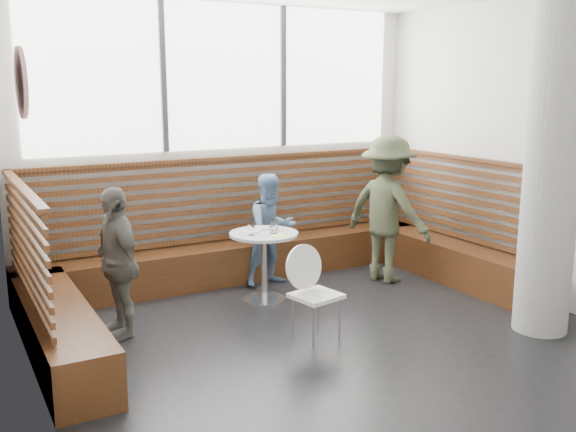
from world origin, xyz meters
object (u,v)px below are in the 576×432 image
cafe_chair (312,285)px  child_back (272,230)px  adult_man (388,209)px  child_left (117,262)px  cafe_table (264,252)px  concrete_column (553,162)px

cafe_chair → child_back: child_back is taller
adult_man → child_left: bearing=75.4°
cafe_table → child_left: child_left is taller
child_left → cafe_table: bearing=90.0°
concrete_column → adult_man: concrete_column is taller
concrete_column → cafe_chair: concrete_column is taller
child_back → child_left: bearing=-165.2°
cafe_chair → child_back: size_ratio=0.67×
cafe_chair → child_back: bearing=64.1°
cafe_table → child_left: (-1.61, -0.21, 0.16)m
child_left → concrete_column: bearing=55.4°
cafe_chair → child_left: bearing=137.5°
cafe_table → cafe_chair: (-0.09, -1.14, -0.03)m
cafe_table → adult_man: adult_man is taller
concrete_column → child_back: size_ratio=2.47×
concrete_column → adult_man: (-0.31, 1.97, -0.74)m
cafe_chair → child_left: size_ratio=0.62×
child_left → child_back: bearing=101.8°
adult_man → cafe_chair: bearing=105.5°
concrete_column → cafe_table: size_ratio=4.26×
cafe_table → child_left: size_ratio=0.54×
adult_man → concrete_column: bearing=171.5°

